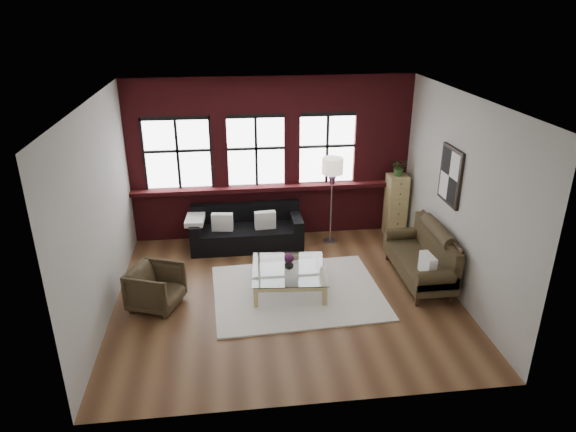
{
  "coord_description": "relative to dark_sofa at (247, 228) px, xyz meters",
  "views": [
    {
      "loc": [
        -0.86,
        -7.22,
        4.48
      ],
      "look_at": [
        0.1,
        0.6,
        1.15
      ],
      "focal_mm": 32.0,
      "sensor_mm": 36.0,
      "label": 1
    }
  ],
  "objects": [
    {
      "name": "ceiling",
      "position": [
        0.55,
        -1.9,
        2.81
      ],
      "size": [
        5.5,
        5.5,
        0.0
      ],
      "primitive_type": "plane",
      "rotation": [
        3.14,
        0.0,
        0.0
      ],
      "color": "white",
      "rests_on": "ground"
    },
    {
      "name": "pillow_settee",
      "position": [
        2.77,
        -2.25,
        0.21
      ],
      "size": [
        0.17,
        0.39,
        0.34
      ],
      "primitive_type": "cube",
      "rotation": [
        0.0,
        0.0,
        0.07
      ],
      "color": "white",
      "rests_on": "vintage_settee"
    },
    {
      "name": "brick_backwall",
      "position": [
        0.55,
        0.54,
        1.21
      ],
      "size": [
        5.5,
        0.12,
        3.2
      ],
      "primitive_type": null,
      "color": "#59151A",
      "rests_on": "floor"
    },
    {
      "name": "pillow_b",
      "position": [
        0.36,
        -0.1,
        0.19
      ],
      "size": [
        0.41,
        0.17,
        0.34
      ],
      "primitive_type": "cube",
      "rotation": [
        0.0,
        0.0,
        0.08
      ],
      "color": "white",
      "rests_on": "dark_sofa"
    },
    {
      "name": "window_right",
      "position": [
        1.65,
        0.55,
        1.36
      ],
      "size": [
        1.38,
        0.1,
        1.5
      ],
      "primitive_type": null,
      "color": "black",
      "rests_on": "brick_backwall"
    },
    {
      "name": "flowers",
      "position": [
        0.62,
        -1.73,
        0.19
      ],
      "size": [
        0.16,
        0.16,
        0.16
      ],
      "primitive_type": "sphere",
      "color": "#541C4A",
      "rests_on": "vase"
    },
    {
      "name": "sill_ledge",
      "position": [
        0.55,
        0.45,
        0.65
      ],
      "size": [
        5.5,
        0.3,
        0.08
      ],
      "primitive_type": "cube",
      "color": "#59151A",
      "rests_on": "brick_backwall"
    },
    {
      "name": "wall_right",
      "position": [
        3.3,
        -1.9,
        1.21
      ],
      "size": [
        0.0,
        5.0,
        5.0
      ],
      "primitive_type": "plane",
      "rotation": [
        1.57,
        0.0,
        -1.57
      ],
      "color": "#AEABA1",
      "rests_on": "ground"
    },
    {
      "name": "sill_plant",
      "position": [
        1.77,
        0.42,
        0.86
      ],
      "size": [
        0.21,
        0.19,
        0.33
      ],
      "primitive_type": "imported",
      "rotation": [
        0.0,
        0.0,
        0.24
      ],
      "color": "#541C4A",
      "rests_on": "sill_ledge"
    },
    {
      "name": "floor",
      "position": [
        0.55,
        -1.9,
        -0.39
      ],
      "size": [
        5.5,
        5.5,
        0.0
      ],
      "primitive_type": "plane",
      "color": "brown",
      "rests_on": "ground"
    },
    {
      "name": "armchair",
      "position": [
        -1.51,
        -1.99,
        -0.05
      ],
      "size": [
        0.96,
        0.94,
        0.68
      ],
      "primitive_type": "imported",
      "rotation": [
        0.0,
        0.0,
        1.21
      ],
      "color": "#382D1C",
      "rests_on": "floor"
    },
    {
      "name": "dark_sofa",
      "position": [
        0.0,
        0.0,
        0.0
      ],
      "size": [
        2.15,
        0.87,
        0.78
      ],
      "primitive_type": null,
      "color": "black",
      "rests_on": "floor"
    },
    {
      "name": "window_left",
      "position": [
        -1.25,
        0.55,
        1.36
      ],
      "size": [
        1.38,
        0.1,
        1.5
      ],
      "primitive_type": null,
      "color": "black",
      "rests_on": "brick_backwall"
    },
    {
      "name": "wall_front",
      "position": [
        0.55,
        -4.4,
        1.21
      ],
      "size": [
        5.5,
        0.0,
        5.5
      ],
      "primitive_type": "plane",
      "rotation": [
        -1.57,
        0.0,
        0.0
      ],
      "color": "#AEABA1",
      "rests_on": "ground"
    },
    {
      "name": "wall_back",
      "position": [
        0.55,
        0.6,
        1.21
      ],
      "size": [
        5.5,
        0.0,
        5.5
      ],
      "primitive_type": "plane",
      "rotation": [
        1.57,
        0.0,
        0.0
      ],
      "color": "#AEABA1",
      "rests_on": "ground"
    },
    {
      "name": "floor_lamp",
      "position": [
        1.66,
        -0.01,
        0.55
      ],
      "size": [
        0.4,
        0.4,
        1.88
      ],
      "primitive_type": null,
      "color": "#A5A5A8",
      "rests_on": "floor"
    },
    {
      "name": "drawer_chest",
      "position": [
        3.04,
        0.2,
        0.25
      ],
      "size": [
        0.39,
        0.39,
        1.27
      ],
      "primitive_type": "cube",
      "color": "tan",
      "rests_on": "floor"
    },
    {
      "name": "vintage_settee",
      "position": [
        2.85,
        -1.69,
        0.1
      ],
      "size": [
        0.81,
        1.83,
        0.98
      ],
      "primitive_type": null,
      "color": "#332917",
      "rests_on": "floor"
    },
    {
      "name": "wall_left",
      "position": [
        -2.2,
        -1.9,
        1.21
      ],
      "size": [
        0.0,
        5.0,
        5.0
      ],
      "primitive_type": "plane",
      "rotation": [
        1.57,
        0.0,
        1.57
      ],
      "color": "#AEABA1",
      "rests_on": "ground"
    },
    {
      "name": "window_mid",
      "position": [
        0.25,
        0.55,
        1.36
      ],
      "size": [
        1.38,
        0.1,
        1.5
      ],
      "primitive_type": null,
      "color": "black",
      "rests_on": "brick_backwall"
    },
    {
      "name": "coffee_table",
      "position": [
        0.62,
        -1.73,
        -0.2
      ],
      "size": [
        1.29,
        1.29,
        0.4
      ],
      "primitive_type": null,
      "rotation": [
        0.0,
        0.0,
        -0.08
      ],
      "color": "tan",
      "rests_on": "shag_rug"
    },
    {
      "name": "wall_poster",
      "position": [
        3.27,
        -1.6,
        1.46
      ],
      "size": [
        0.05,
        0.74,
        0.94
      ],
      "primitive_type": null,
      "color": "black",
      "rests_on": "wall_right"
    },
    {
      "name": "potted_plant_top",
      "position": [
        3.04,
        0.2,
        1.05
      ],
      "size": [
        0.32,
        0.28,
        0.34
      ],
      "primitive_type": "imported",
      "rotation": [
        0.0,
        0.0,
        0.05
      ],
      "color": "#2D5923",
      "rests_on": "drawer_chest"
    },
    {
      "name": "pillow_a",
      "position": [
        -0.46,
        -0.1,
        0.19
      ],
      "size": [
        0.42,
        0.19,
        0.34
      ],
      "primitive_type": "cube",
      "rotation": [
        0.0,
        0.0,
        -0.14
      ],
      "color": "white",
      "rests_on": "dark_sofa"
    },
    {
      "name": "vase",
      "position": [
        0.62,
        -1.73,
        0.08
      ],
      "size": [
        0.2,
        0.2,
        0.16
      ],
      "primitive_type": "imported",
      "rotation": [
        0.0,
        0.0,
        0.41
      ],
      "color": "#B2B2B2",
      "rests_on": "coffee_table"
    },
    {
      "name": "shag_rug",
      "position": [
        0.74,
        -1.87,
        -0.37
      ],
      "size": [
        2.83,
        2.27,
        0.03
      ],
      "primitive_type": "cube",
      "rotation": [
        0.0,
        0.0,
        0.05
      ],
      "color": "white",
      "rests_on": "floor"
    }
  ]
}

